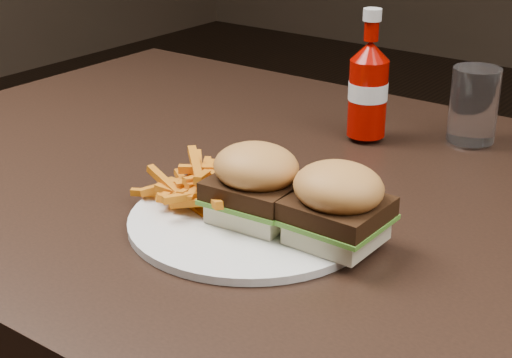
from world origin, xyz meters
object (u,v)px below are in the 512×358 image
Objects in this scene: dining_table at (285,196)px; tumbler at (474,105)px; plate at (250,220)px; ketchup_bottle at (368,98)px.

tumbler reaches higher than dining_table.
dining_table is 4.56× the size of plate.
tumbler is at bearing 63.90° from dining_table.
dining_table is 0.30m from tumbler.
ketchup_bottle is (0.01, 0.19, 0.08)m from dining_table.
dining_table is 11.35× the size of ketchup_bottle.
dining_table is 11.82× the size of tumbler.
ketchup_bottle is (-0.03, 0.31, 0.06)m from plate.
plate is at bearing -72.71° from dining_table.
dining_table is at bearing -91.79° from ketchup_bottle.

